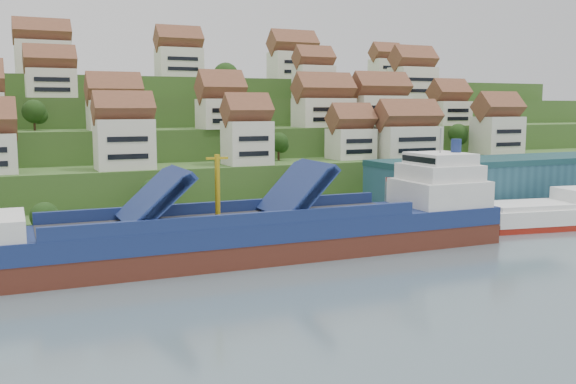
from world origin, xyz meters
name	(u,v)px	position (x,y,z in m)	size (l,w,h in m)	color
ground	(323,253)	(0.00, 0.00, 0.00)	(300.00, 300.00, 0.00)	slate
quay	(379,221)	(20.00, 15.00, 1.10)	(180.00, 14.00, 2.20)	gray
hillside	(164,148)	(0.00, 103.55, 10.66)	(260.00, 128.00, 31.00)	#2D4C1E
hillside_village	(213,102)	(1.43, 60.01, 24.08)	(154.47, 62.64, 28.41)	silver
hillside_trees	(164,141)	(-14.85, 42.68, 15.97)	(138.27, 62.06, 31.53)	#214216
warehouse	(501,181)	(52.00, 17.00, 7.20)	(60.00, 15.00, 10.00)	#224C5D
flagpole	(386,195)	(18.11, 10.00, 6.88)	(1.28, 0.16, 8.00)	gray
cargo_ship	(261,234)	(-10.09, 1.32, 3.58)	(86.44, 15.14, 19.22)	#542519
second_ship	(551,215)	(49.99, 1.28, 2.40)	(28.66, 14.45, 7.94)	maroon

